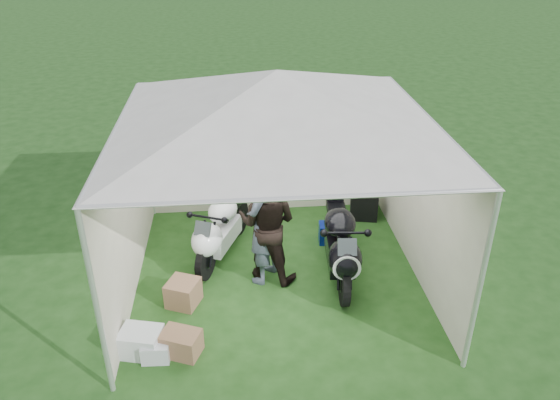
# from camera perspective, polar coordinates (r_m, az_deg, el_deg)

# --- Properties ---
(ground) EXTENTS (80.00, 80.00, 0.00)m
(ground) POSITION_cam_1_polar(r_m,az_deg,el_deg) (8.03, -0.26, -7.75)
(ground) COLOR #1A4012
(ground) RESTS_ON ground
(canopy_tent) EXTENTS (5.66, 5.66, 3.00)m
(canopy_tent) POSITION_cam_1_polar(r_m,az_deg,el_deg) (6.88, -0.34, 10.11)
(canopy_tent) COLOR silver
(canopy_tent) RESTS_ON ground
(motorcycle_white) EXTENTS (0.93, 1.78, 0.92)m
(motorcycle_white) POSITION_cam_1_polar(r_m,az_deg,el_deg) (8.17, -6.31, -2.89)
(motorcycle_white) COLOR black
(motorcycle_white) RESTS_ON ground
(motorcycle_black) EXTENTS (0.55, 2.04, 1.00)m
(motorcycle_black) POSITION_cam_1_polar(r_m,az_deg,el_deg) (7.72, 6.33, -4.49)
(motorcycle_black) COLOR black
(motorcycle_black) RESTS_ON ground
(paddock_stand) EXTENTS (0.44, 0.30, 0.32)m
(paddock_stand) POSITION_cam_1_polar(r_m,az_deg,el_deg) (8.72, 5.51, -3.44)
(paddock_stand) COLOR #0D24B0
(paddock_stand) RESTS_ON ground
(person_dark_jacket) EXTENTS (1.04, 0.94, 1.75)m
(person_dark_jacket) POSITION_cam_1_polar(r_m,az_deg,el_deg) (7.52, -1.33, -2.49)
(person_dark_jacket) COLOR black
(person_dark_jacket) RESTS_ON ground
(person_blue_jacket) EXTENTS (0.73, 0.81, 1.86)m
(person_blue_jacket) POSITION_cam_1_polar(r_m,az_deg,el_deg) (7.46, -1.66, -2.27)
(person_blue_jacket) COLOR slate
(person_blue_jacket) RESTS_ON ground
(equipment_box) EXTENTS (0.52, 0.45, 0.46)m
(equipment_box) POSITION_cam_1_polar(r_m,az_deg,el_deg) (9.44, 8.76, -0.55)
(equipment_box) COLOR black
(equipment_box) RESTS_ON ground
(crate_0) EXTENTS (0.55, 0.48, 0.32)m
(crate_0) POSITION_cam_1_polar(r_m,az_deg,el_deg) (6.89, -14.30, -14.16)
(crate_0) COLOR silver
(crate_0) RESTS_ON ground
(crate_1) EXTENTS (0.51, 0.51, 0.35)m
(crate_1) POSITION_cam_1_polar(r_m,az_deg,el_deg) (7.50, -10.08, -9.52)
(crate_1) COLOR #8A6146
(crate_1) RESTS_ON ground
(crate_2) EXTENTS (0.33, 0.28, 0.24)m
(crate_2) POSITION_cam_1_polar(r_m,az_deg,el_deg) (6.80, -12.83, -15.07)
(crate_2) COLOR silver
(crate_2) RESTS_ON ground
(crate_3) EXTENTS (0.54, 0.47, 0.30)m
(crate_3) POSITION_cam_1_polar(r_m,az_deg,el_deg) (6.79, -10.31, -14.49)
(crate_3) COLOR #865F43
(crate_3) RESTS_ON ground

